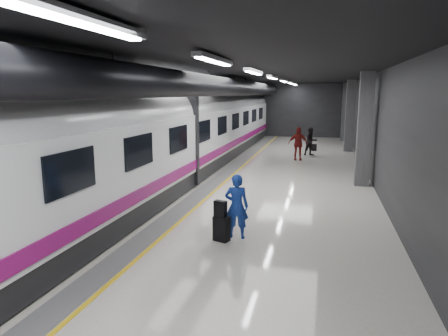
# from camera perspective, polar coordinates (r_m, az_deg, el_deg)

# --- Properties ---
(ground) EXTENTS (40.00, 40.00, 0.00)m
(ground) POSITION_cam_1_polar(r_m,az_deg,el_deg) (15.44, 2.51, -3.12)
(ground) COLOR silver
(ground) RESTS_ON ground
(platform_hall) EXTENTS (10.02, 40.02, 4.51)m
(platform_hall) POSITION_cam_1_polar(r_m,az_deg,el_deg) (15.99, 2.29, 10.16)
(platform_hall) COLOR black
(platform_hall) RESTS_ON ground
(train) EXTENTS (3.05, 38.00, 4.05)m
(train) POSITION_cam_1_polar(r_m,az_deg,el_deg) (16.04, -8.91, 4.79)
(train) COLOR black
(train) RESTS_ON ground
(traveler_main) EXTENTS (0.64, 0.44, 1.68)m
(traveler_main) POSITION_cam_1_polar(r_m,az_deg,el_deg) (10.20, 1.81, -5.48)
(traveler_main) COLOR blue
(traveler_main) RESTS_ON ground
(suitcase_main) EXTENTS (0.45, 0.36, 0.63)m
(suitcase_main) POSITION_cam_1_polar(r_m,az_deg,el_deg) (10.14, -0.36, -8.67)
(suitcase_main) COLOR black
(suitcase_main) RESTS_ON ground
(shoulder_bag) EXTENTS (0.34, 0.24, 0.41)m
(shoulder_bag) POSITION_cam_1_polar(r_m,az_deg,el_deg) (9.97, -0.53, -5.84)
(shoulder_bag) COLOR black
(shoulder_bag) RESTS_ON suitcase_main
(traveler_far_a) EXTENTS (1.02, 0.96, 1.67)m
(traveler_far_a) POSITION_cam_1_polar(r_m,az_deg,el_deg) (24.41, 12.31, 3.72)
(traveler_far_a) COLOR black
(traveler_far_a) RESTS_ON ground
(traveler_far_b) EXTENTS (1.13, 0.61, 1.84)m
(traveler_far_b) POSITION_cam_1_polar(r_m,az_deg,el_deg) (22.53, 10.51, 3.44)
(traveler_far_b) COLOR maroon
(traveler_far_b) RESTS_ON ground
(suitcase_far) EXTENTS (0.31, 0.21, 0.45)m
(suitcase_far) POSITION_cam_1_polar(r_m,az_deg,el_deg) (26.49, 12.77, 2.89)
(suitcase_far) COLOR black
(suitcase_far) RESTS_ON ground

